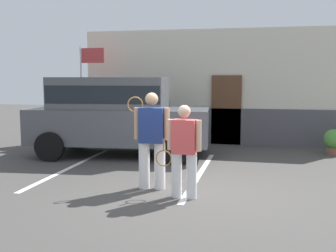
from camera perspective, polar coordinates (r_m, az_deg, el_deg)
The scene contains 9 objects.
ground_plane at distance 7.50m, azimuth 2.38°, elevation -9.19°, with size 40.00×40.00×0.00m, color #423F3D.
parking_stripe_0 at distance 9.79m, azimuth -13.17°, elevation -5.52°, with size 0.12×4.40×0.01m, color silver.
parking_stripe_1 at distance 8.93m, azimuth 4.40°, elevation -6.56°, with size 0.12×4.40×0.01m, color silver.
house_frontage at distance 12.88m, azimuth 7.01°, elevation 4.92°, with size 8.50×0.40×3.50m.
parked_suv at distance 10.91m, azimuth -7.12°, elevation 1.94°, with size 4.77×2.53×2.05m.
tennis_player_man at distance 7.61m, azimuth -2.27°, elevation -1.79°, with size 0.80×0.30×1.78m.
tennis_player_woman at distance 7.04m, azimuth 2.18°, elevation -3.37°, with size 0.85×0.27×1.60m.
potted_plant_by_porch at distance 11.81m, azimuth 21.84°, elevation -1.88°, with size 0.52×0.52×0.68m.
flag_pole at distance 13.03m, azimuth -11.13°, elevation 6.71°, with size 0.80×0.07×2.97m.
Camera 1 is at (1.28, -7.09, 2.08)m, focal length 44.24 mm.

